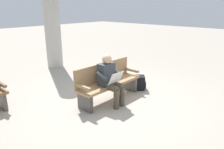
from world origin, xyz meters
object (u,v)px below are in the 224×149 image
support_pillar (51,12)px  person_seated (110,78)px  bench_near (108,81)px  backpack (140,83)px

support_pillar → person_seated: bearing=75.4°
bench_near → backpack: size_ratio=4.67×
person_seated → support_pillar: 4.08m
bench_near → support_pillar: support_pillar is taller
bench_near → person_seated: 0.34m
bench_near → person_seated: bearing=53.7°
bench_near → person_seated: (0.17, 0.23, 0.17)m
bench_near → backpack: 1.11m
person_seated → backpack: 1.30m
person_seated → backpack: person_seated is taller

